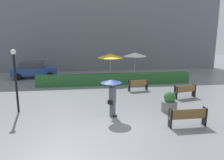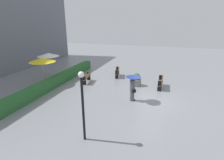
% 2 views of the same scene
% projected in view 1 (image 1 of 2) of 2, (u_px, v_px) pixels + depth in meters
% --- Properties ---
extents(ground_plane, '(60.00, 60.00, 0.00)m').
position_uv_depth(ground_plane, '(124.00, 124.00, 11.09)').
color(ground_plane, gray).
extents(bench_far_right, '(1.64, 0.68, 0.89)m').
position_uv_depth(bench_far_right, '(185.00, 90.00, 15.36)').
color(bench_far_right, olive).
rests_on(bench_far_right, ground).
extents(bench_near_right, '(1.85, 0.38, 0.91)m').
position_uv_depth(bench_near_right, '(188.00, 116.00, 10.71)').
color(bench_near_right, brown).
rests_on(bench_near_right, ground).
extents(bench_back_row, '(1.57, 0.57, 0.84)m').
position_uv_depth(bench_back_row, '(138.00, 84.00, 17.20)').
color(bench_back_row, olive).
rests_on(bench_back_row, ground).
extents(pedestrian_with_umbrella, '(1.10, 1.10, 2.02)m').
position_uv_depth(pedestrian_with_umbrella, '(112.00, 92.00, 11.86)').
color(pedestrian_with_umbrella, '#4C515B').
rests_on(pedestrian_with_umbrella, ground).
extents(planter_pot, '(0.88, 0.88, 1.17)m').
position_uv_depth(planter_pot, '(169.00, 103.00, 12.80)').
color(planter_pot, slate).
rests_on(planter_pot, ground).
extents(lamp_post, '(0.28, 0.28, 3.52)m').
position_uv_depth(lamp_post, '(15.00, 74.00, 12.32)').
color(lamp_post, black).
rests_on(lamp_post, ground).
extents(patio_umbrella_yellow, '(2.29, 2.29, 2.49)m').
position_uv_depth(patio_umbrella_yellow, '(111.00, 56.00, 19.96)').
color(patio_umbrella_yellow, silver).
rests_on(patio_umbrella_yellow, ground).
extents(patio_umbrella_white, '(2.21, 2.21, 2.45)m').
position_uv_depth(patio_umbrella_white, '(135.00, 54.00, 21.51)').
color(patio_umbrella_white, silver).
rests_on(patio_umbrella_white, ground).
extents(hedge_strip, '(12.93, 0.70, 0.92)m').
position_uv_depth(hedge_strip, '(115.00, 79.00, 19.23)').
color(hedge_strip, '#28602D').
rests_on(hedge_strip, ground).
extents(building_facade, '(28.00, 1.20, 10.51)m').
position_uv_depth(building_facade, '(99.00, 23.00, 25.47)').
color(building_facade, slate).
rests_on(building_facade, ground).
extents(parked_car, '(4.36, 2.33, 1.57)m').
position_uv_depth(parked_car, '(34.00, 69.00, 21.89)').
color(parked_car, '#28478C').
rests_on(parked_car, ground).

